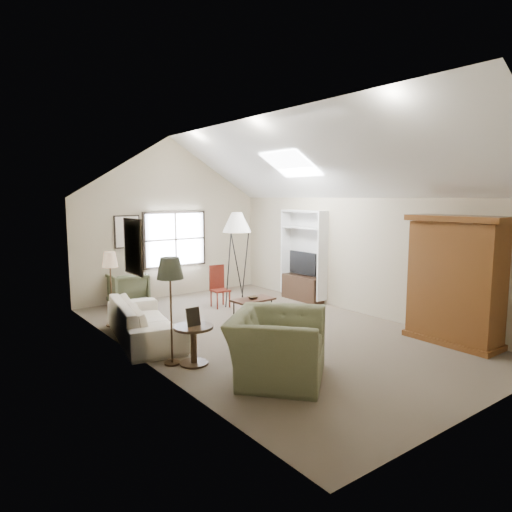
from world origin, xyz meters
TOP-DOWN VIEW (x-y plane):
  - room_shell at (0.00, 0.00)m, footprint 5.01×8.01m
  - window at (0.10, 3.96)m, footprint 1.72×0.08m
  - skylight at (1.30, 0.90)m, footprint 0.80×1.20m
  - wall_art at (-1.88, 1.94)m, footprint 1.97×3.71m
  - armoire at (2.18, -2.40)m, footprint 0.60×1.50m
  - tv_alcove at (2.34, 1.60)m, footprint 0.32×1.30m
  - media_console at (2.32, 1.60)m, footprint 0.34×1.18m
  - tv_panel at (2.32, 1.60)m, footprint 0.05×0.90m
  - sofa at (-2.04, 0.98)m, footprint 1.38×2.53m
  - armchair_near at (-1.26, -1.78)m, footprint 1.88×1.86m
  - armchair_far at (-1.30, 3.70)m, footprint 0.85×0.87m
  - coffee_table at (0.28, 0.88)m, footprint 0.89×0.52m
  - bowl at (0.28, 0.88)m, footprint 0.22×0.22m
  - side_table at (-1.94, -0.62)m, footprint 0.70×0.70m
  - side_chair at (0.33, 2.21)m, footprint 0.40×0.40m
  - tripod_lamp at (0.63, 1.95)m, footprint 0.65×0.65m
  - dark_lamp at (-2.20, -0.42)m, footprint 0.47×0.47m
  - tan_lamp at (-2.20, 2.18)m, footprint 0.35×0.35m

SIDE VIEW (x-z plane):
  - coffee_table at x=0.28m, z-range 0.00..0.44m
  - side_table at x=-1.94m, z-range 0.00..0.60m
  - media_console at x=2.32m, z-range 0.00..0.60m
  - sofa at x=-2.04m, z-range 0.00..0.70m
  - armchair_far at x=-1.30m, z-range 0.00..0.77m
  - armchair_near at x=-1.26m, z-range 0.00..0.92m
  - bowl at x=0.28m, z-range 0.44..0.49m
  - side_chair at x=0.33m, z-range 0.00..0.96m
  - tan_lamp at x=-2.20m, z-range 0.00..1.50m
  - dark_lamp at x=-2.20m, z-range 0.00..1.67m
  - tv_panel at x=2.32m, z-range 0.65..1.20m
  - armoire at x=2.18m, z-range 0.00..2.20m
  - tripod_lamp at x=0.63m, z-range 0.00..2.21m
  - tv_alcove at x=2.34m, z-range 0.10..2.20m
  - window at x=0.10m, z-range 0.74..2.16m
  - wall_art at x=-1.88m, z-range 1.29..2.17m
  - room_shell at x=0.00m, z-range 1.21..5.21m
  - skylight at x=1.30m, z-range 2.96..3.48m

